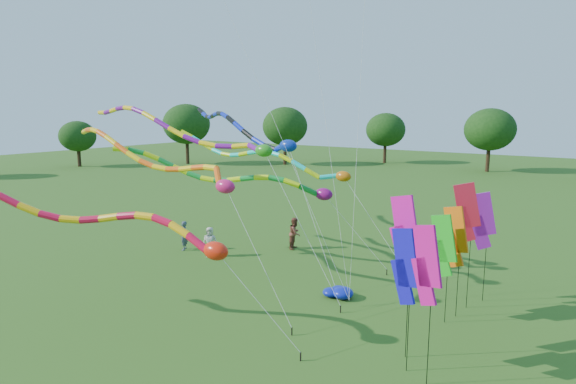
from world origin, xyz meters
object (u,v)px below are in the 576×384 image
Objects in this scene: tube_kite_red at (113,222)px; person_c at (295,233)px; person_a at (210,242)px; tube_kite_orange at (162,161)px; person_b at (184,236)px; blue_nylon_heap at (346,291)px.

person_c is (-0.36, 12.46, -3.17)m from tube_kite_red.
tube_kite_red is 8.06× the size of person_a.
tube_kite_orange is 6.59m from person_a.
tube_kite_orange reaches higher than tube_kite_red.
tube_kite_red is at bearing 167.97° from person_c.
person_b is (-2.14, 0.07, 0.02)m from person_a.
person_a is 0.98× the size of person_b.
tube_kite_red is at bearing -98.71° from person_a.
tube_kite_orange is at bearing 102.15° from tube_kite_red.
tube_kite_red is 7.25× the size of person_c.
tube_kite_red is 0.90× the size of tube_kite_orange.
tube_kite_orange is 8.07× the size of person_c.
person_b is at bearing 175.48° from blue_nylon_heap.
blue_nylon_heap is 0.63× the size of person_c.
person_a is at bearing 56.19° from person_b.
tube_kite_red reaches higher than blue_nylon_heap.
blue_nylon_heap is at bearing 39.34° from tube_kite_red.
blue_nylon_heap is (7.72, 3.38, -5.60)m from tube_kite_orange.
person_c is (-5.83, 4.76, 0.73)m from blue_nylon_heap.
tube_kite_orange is at bearing -156.35° from blue_nylon_heap.
person_a is (-8.89, 0.80, 0.64)m from blue_nylon_heap.
tube_kite_orange is (-2.24, 4.32, 1.70)m from tube_kite_red.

